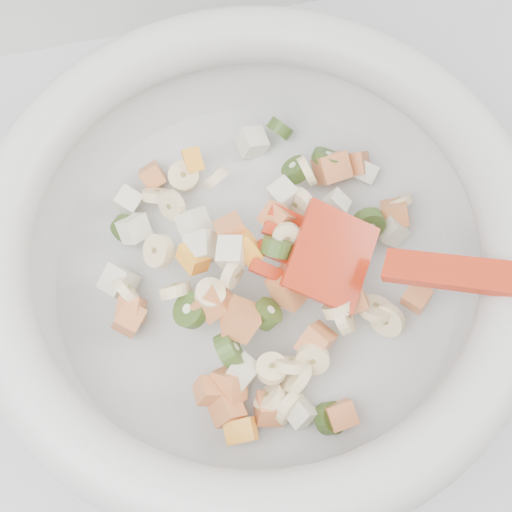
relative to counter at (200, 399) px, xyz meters
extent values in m
cube|color=#9C9CA1|center=(0.00, 0.00, 0.00)|extent=(2.00, 0.60, 0.90)
cylinder|color=#B8B9B6|center=(0.08, -0.01, 0.46)|extent=(0.34, 0.34, 0.02)
torus|color=#B8B9B6|center=(0.08, -0.01, 0.54)|extent=(0.41, 0.41, 0.05)
cylinder|color=beige|center=(0.04, -0.04, 0.51)|extent=(0.02, 0.02, 0.01)
cylinder|color=beige|center=(0.14, -0.05, 0.50)|extent=(0.04, 0.04, 0.02)
cylinder|color=beige|center=(0.01, 0.01, 0.50)|extent=(0.03, 0.04, 0.03)
cylinder|color=beige|center=(0.11, -0.01, 0.52)|extent=(0.03, 0.03, 0.02)
cylinder|color=beige|center=(0.04, 0.08, 0.49)|extent=(0.03, 0.03, 0.01)
cylinder|color=beige|center=(0.07, -0.10, 0.50)|extent=(0.03, 0.03, 0.01)
cylinder|color=beige|center=(-0.02, -0.01, 0.49)|extent=(0.02, 0.03, 0.03)
cylinder|color=beige|center=(0.07, -0.12, 0.49)|extent=(0.03, 0.03, 0.03)
cylinder|color=beige|center=(0.21, 0.02, 0.48)|extent=(0.03, 0.02, 0.03)
cylinder|color=beige|center=(0.09, -0.11, 0.49)|extent=(0.03, 0.03, 0.03)
cylinder|color=beige|center=(0.03, 0.05, 0.50)|extent=(0.03, 0.03, 0.03)
cylinder|color=beige|center=(0.13, -0.03, 0.51)|extent=(0.02, 0.03, 0.03)
cylinder|color=beige|center=(0.13, 0.03, 0.50)|extent=(0.03, 0.03, 0.03)
cylinder|color=beige|center=(0.14, 0.06, 0.50)|extent=(0.02, 0.03, 0.03)
cylinder|color=beige|center=(0.16, -0.07, 0.49)|extent=(0.04, 0.04, 0.02)
cylinder|color=beige|center=(0.06, -0.03, 0.52)|extent=(0.03, 0.03, 0.03)
cylinder|color=beige|center=(0.17, -0.08, 0.48)|extent=(0.03, 0.04, 0.04)
cylinder|color=beige|center=(0.07, 0.07, 0.50)|extent=(0.03, 0.02, 0.03)
cylinder|color=beige|center=(0.02, -0.02, 0.50)|extent=(0.03, 0.02, 0.03)
cylinder|color=beige|center=(0.08, -0.12, 0.48)|extent=(0.03, 0.03, 0.04)
cylinder|color=beige|center=(0.09, -0.10, 0.50)|extent=(0.03, 0.02, 0.03)
cylinder|color=beige|center=(0.11, -0.10, 0.49)|extent=(0.03, 0.02, 0.03)
cylinder|color=beige|center=(0.14, -0.07, 0.50)|extent=(0.02, 0.03, 0.03)
cylinder|color=beige|center=(0.02, 0.07, 0.49)|extent=(0.03, 0.03, 0.03)
cylinder|color=beige|center=(0.13, -0.07, 0.50)|extent=(0.03, 0.02, 0.02)
cube|color=gold|center=(0.07, -0.12, 0.48)|extent=(0.03, 0.03, 0.03)
cube|color=gold|center=(0.03, -0.10, 0.49)|extent=(0.02, 0.02, 0.03)
cube|color=gold|center=(0.21, 0.01, 0.48)|extent=(0.03, 0.03, 0.03)
cube|color=gold|center=(0.02, 0.09, 0.48)|extent=(0.02, 0.03, 0.03)
cube|color=gold|center=(0.20, -0.07, 0.49)|extent=(0.03, 0.03, 0.02)
cube|color=gold|center=(0.04, -0.10, 0.49)|extent=(0.03, 0.03, 0.03)
cube|color=gold|center=(0.11, 0.01, 0.51)|extent=(0.03, 0.03, 0.03)
cube|color=gold|center=(0.15, -0.06, 0.50)|extent=(0.03, 0.03, 0.03)
cube|color=gold|center=(0.11, -0.08, 0.49)|extent=(0.04, 0.03, 0.03)
cube|color=gold|center=(0.17, 0.06, 0.49)|extent=(0.03, 0.04, 0.03)
cube|color=gold|center=(0.04, -0.12, 0.48)|extent=(0.03, 0.02, 0.03)
cube|color=gold|center=(0.04, -0.04, 0.50)|extent=(0.03, 0.03, 0.04)
cube|color=gold|center=(0.19, 0.06, 0.48)|extent=(0.03, 0.03, 0.03)
cube|color=gold|center=(-0.02, -0.03, 0.49)|extent=(0.03, 0.02, 0.02)
cube|color=gold|center=(0.10, -0.04, 0.51)|extent=(0.04, 0.04, 0.03)
cube|color=gold|center=(0.07, 0.01, 0.52)|extent=(0.03, 0.03, 0.03)
cube|color=gold|center=(0.12, -0.14, 0.48)|extent=(0.02, 0.02, 0.03)
cube|color=gold|center=(0.06, -0.06, 0.51)|extent=(0.03, 0.04, 0.04)
cube|color=gold|center=(-0.02, -0.03, 0.49)|extent=(0.03, 0.03, 0.02)
cylinder|color=#5B8F2F|center=(0.08, -0.06, 0.50)|extent=(0.03, 0.03, 0.03)
cylinder|color=#5B8F2F|center=(0.11, -0.14, 0.48)|extent=(0.03, 0.03, 0.03)
cylinder|color=#5B8F2F|center=(-0.01, 0.04, 0.48)|extent=(0.03, 0.03, 0.03)
cylinder|color=#5B8F2F|center=(0.13, 0.11, 0.48)|extent=(0.02, 0.03, 0.03)
cylinder|color=#5B8F2F|center=(0.10, -0.02, 0.52)|extent=(0.03, 0.03, 0.03)
cylinder|color=#5B8F2F|center=(0.03, -0.04, 0.50)|extent=(0.03, 0.03, 0.03)
cylinder|color=#5B8F2F|center=(0.13, 0.06, 0.49)|extent=(0.03, 0.03, 0.03)
cylinder|color=#5B8F2F|center=(0.16, 0.07, 0.49)|extent=(0.04, 0.04, 0.03)
cylinder|color=#5B8F2F|center=(0.05, -0.08, 0.50)|extent=(0.02, 0.03, 0.03)
cylinder|color=#5B8F2F|center=(0.18, 0.00, 0.49)|extent=(0.03, 0.02, 0.03)
cube|color=beige|center=(0.16, 0.02, 0.50)|extent=(0.03, 0.02, 0.03)
cube|color=beige|center=(0.06, -0.01, 0.52)|extent=(0.03, 0.03, 0.02)
cube|color=beige|center=(0.13, -0.04, 0.51)|extent=(0.02, 0.03, 0.03)
cube|color=beige|center=(0.20, 0.06, 0.48)|extent=(0.03, 0.03, 0.02)
cube|color=beige|center=(0.09, -0.13, 0.48)|extent=(0.03, 0.02, 0.03)
cube|color=beige|center=(0.11, 0.11, 0.48)|extent=(0.03, 0.02, 0.03)
cube|color=beige|center=(-0.01, 0.07, 0.48)|extent=(0.03, 0.03, 0.02)
cube|color=beige|center=(-0.02, 0.00, 0.49)|extent=(0.04, 0.03, 0.03)
cube|color=beige|center=(-0.01, 0.04, 0.49)|extent=(0.03, 0.03, 0.03)
cube|color=beige|center=(0.05, 0.00, 0.51)|extent=(0.03, 0.02, 0.03)
cube|color=beige|center=(0.04, 0.03, 0.50)|extent=(0.03, 0.03, 0.03)
cube|color=beige|center=(0.05, -0.09, 0.49)|extent=(0.03, 0.03, 0.03)
cube|color=beige|center=(0.12, 0.03, 0.50)|extent=(0.03, 0.03, 0.03)
cube|color=beige|center=(0.20, 0.00, 0.48)|extent=(0.03, 0.02, 0.03)
cube|color=yellow|center=(0.05, 0.09, 0.49)|extent=(0.02, 0.02, 0.02)
cube|color=yellow|center=(0.04, 0.00, 0.51)|extent=(0.03, 0.03, 0.02)
cube|color=yellow|center=(0.04, -0.13, 0.48)|extent=(0.02, 0.02, 0.02)
cube|color=yellow|center=(0.08, -0.01, 0.52)|extent=(0.02, 0.03, 0.03)
cube|color=#B4260F|center=(0.14, -0.03, 0.52)|extent=(0.09, 0.09, 0.04)
cube|color=#B4260F|center=(0.11, 0.01, 0.52)|extent=(0.03, 0.02, 0.02)
cube|color=#B4260F|center=(0.10, 0.00, 0.52)|extent=(0.03, 0.02, 0.02)
cube|color=#B4260F|center=(0.10, -0.02, 0.52)|extent=(0.03, 0.02, 0.02)
cube|color=#B4260F|center=(0.09, -0.03, 0.52)|extent=(0.03, 0.02, 0.02)
camera|label=1|loc=(0.04, -0.20, 0.95)|focal=45.00mm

